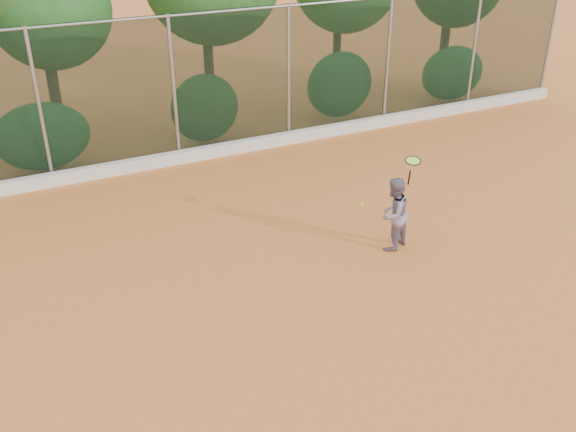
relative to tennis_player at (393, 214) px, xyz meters
name	(u,v)px	position (x,y,z in m)	size (l,w,h in m)	color
ground	(316,311)	(-2.23, -1.15, -0.70)	(80.00, 80.00, 0.00)	#C96D2F
concrete_curb	(182,157)	(-2.23, 5.67, -0.55)	(24.00, 0.20, 0.30)	beige
tennis_player	(393,214)	(0.00, 0.00, 0.00)	(0.68, 0.53, 1.41)	slate
chainlink_fence	(174,86)	(-2.23, 5.85, 1.16)	(24.09, 0.09, 3.50)	black
tennis_racket	(413,163)	(0.28, -0.06, 0.98)	(0.39, 0.39, 0.54)	black
tennis_ball_in_flight	(361,205)	(-1.09, -0.57, 0.69)	(0.07, 0.07, 0.07)	#BACF2F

